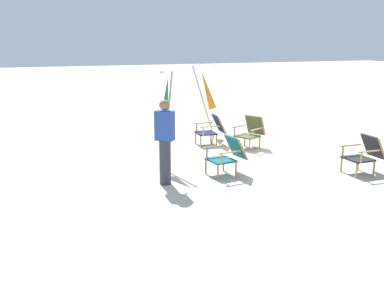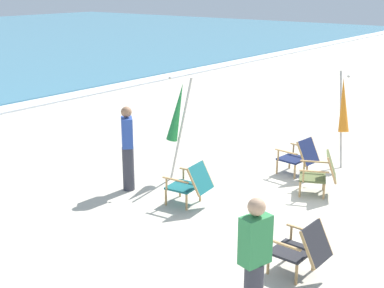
{
  "view_description": "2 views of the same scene",
  "coord_description": "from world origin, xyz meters",
  "px_view_note": "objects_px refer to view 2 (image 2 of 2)",
  "views": [
    {
      "loc": [
        -9.23,
        5.16,
        2.69
      ],
      "look_at": [
        -0.58,
        1.78,
        0.54
      ],
      "focal_mm": 42.0,
      "sensor_mm": 36.0,
      "label": 1
    },
    {
      "loc": [
        -8.13,
        -4.24,
        3.82
      ],
      "look_at": [
        -0.43,
        1.85,
        0.83
      ],
      "focal_mm": 50.0,
      "sensor_mm": 36.0,
      "label": 2
    }
  ],
  "objects_px": {
    "beach_chair_back_right": "(191,183)",
    "umbrella_furled_green": "(177,113)",
    "beach_chair_back_left": "(300,156)",
    "beach_chair_front_right": "(321,172)",
    "umbrella_furled_orange": "(343,106)",
    "beach_chair_mid_center": "(303,248)",
    "person_by_waterline": "(254,265)",
    "person_near_chairs": "(128,148)"
  },
  "relations": [
    {
      "from": "beach_chair_back_right",
      "to": "beach_chair_back_left",
      "type": "xyz_separation_m",
      "value": [
        2.58,
        -0.78,
        0.0
      ]
    },
    {
      "from": "beach_chair_front_right",
      "to": "person_by_waterline",
      "type": "xyz_separation_m",
      "value": [
        -4.27,
        -1.2,
        0.41
      ]
    },
    {
      "from": "person_near_chairs",
      "to": "beach_chair_back_right",
      "type": "bearing_deg",
      "value": -83.63
    },
    {
      "from": "beach_chair_back_right",
      "to": "beach_chair_back_left",
      "type": "relative_size",
      "value": 1.02
    },
    {
      "from": "beach_chair_front_right",
      "to": "umbrella_furled_green",
      "type": "bearing_deg",
      "value": 111.45
    },
    {
      "from": "beach_chair_front_right",
      "to": "umbrella_furled_orange",
      "type": "bearing_deg",
      "value": 13.28
    },
    {
      "from": "umbrella_furled_green",
      "to": "person_by_waterline",
      "type": "height_order",
      "value": "umbrella_furled_green"
    },
    {
      "from": "umbrella_furled_orange",
      "to": "umbrella_furled_green",
      "type": "distance_m",
      "value": 3.61
    },
    {
      "from": "umbrella_furled_green",
      "to": "person_by_waterline",
      "type": "bearing_deg",
      "value": -130.44
    },
    {
      "from": "beach_chair_back_right",
      "to": "beach_chair_front_right",
      "type": "height_order",
      "value": "beach_chair_front_right"
    },
    {
      "from": "umbrella_furled_green",
      "to": "person_by_waterline",
      "type": "relative_size",
      "value": 1.28
    },
    {
      "from": "beach_chair_front_right",
      "to": "person_by_waterline",
      "type": "relative_size",
      "value": 0.53
    },
    {
      "from": "person_near_chairs",
      "to": "person_by_waterline",
      "type": "bearing_deg",
      "value": -117.97
    },
    {
      "from": "person_by_waterline",
      "to": "person_near_chairs",
      "type": "bearing_deg",
      "value": 62.03
    },
    {
      "from": "beach_chair_mid_center",
      "to": "person_by_waterline",
      "type": "distance_m",
      "value": 1.47
    },
    {
      "from": "beach_chair_front_right",
      "to": "beach_chair_back_left",
      "type": "height_order",
      "value": "beach_chair_front_right"
    },
    {
      "from": "beach_chair_back_left",
      "to": "person_by_waterline",
      "type": "bearing_deg",
      "value": -158.07
    },
    {
      "from": "beach_chair_back_right",
      "to": "beach_chair_front_right",
      "type": "relative_size",
      "value": 0.95
    },
    {
      "from": "person_by_waterline",
      "to": "beach_chair_back_left",
      "type": "bearing_deg",
      "value": 21.93
    },
    {
      "from": "beach_chair_mid_center",
      "to": "umbrella_furled_green",
      "type": "height_order",
      "value": "umbrella_furled_green"
    },
    {
      "from": "beach_chair_back_left",
      "to": "person_by_waterline",
      "type": "height_order",
      "value": "person_by_waterline"
    },
    {
      "from": "beach_chair_front_right",
      "to": "beach_chair_mid_center",
      "type": "relative_size",
      "value": 1.08
    },
    {
      "from": "beach_chair_back_right",
      "to": "beach_chair_mid_center",
      "type": "height_order",
      "value": "beach_chair_mid_center"
    },
    {
      "from": "beach_chair_back_right",
      "to": "beach_chair_back_left",
      "type": "height_order",
      "value": "beach_chair_back_left"
    },
    {
      "from": "beach_chair_mid_center",
      "to": "person_by_waterline",
      "type": "xyz_separation_m",
      "value": [
        -1.41,
        -0.11,
        0.41
      ]
    },
    {
      "from": "beach_chair_back_right",
      "to": "umbrella_furled_orange",
      "type": "distance_m",
      "value": 4.03
    },
    {
      "from": "beach_chair_back_right",
      "to": "beach_chair_mid_center",
      "type": "bearing_deg",
      "value": -109.84
    },
    {
      "from": "beach_chair_front_right",
      "to": "person_near_chairs",
      "type": "relative_size",
      "value": 0.53
    },
    {
      "from": "umbrella_furled_orange",
      "to": "beach_chair_back_right",
      "type": "bearing_deg",
      "value": 163.17
    },
    {
      "from": "beach_chair_back_right",
      "to": "umbrella_furled_green",
      "type": "bearing_deg",
      "value": 49.71
    },
    {
      "from": "umbrella_furled_green",
      "to": "person_near_chairs",
      "type": "distance_m",
      "value": 1.21
    },
    {
      "from": "umbrella_furled_green",
      "to": "person_near_chairs",
      "type": "height_order",
      "value": "umbrella_furled_green"
    },
    {
      "from": "umbrella_furled_green",
      "to": "person_by_waterline",
      "type": "xyz_separation_m",
      "value": [
        -3.25,
        -3.81,
        -0.53
      ]
    },
    {
      "from": "umbrella_furled_orange",
      "to": "umbrella_furled_green",
      "type": "height_order",
      "value": "umbrella_furled_green"
    },
    {
      "from": "beach_chair_back_right",
      "to": "person_near_chairs",
      "type": "distance_m",
      "value": 1.46
    },
    {
      "from": "umbrella_furled_green",
      "to": "beach_chair_mid_center",
      "type": "bearing_deg",
      "value": -116.42
    },
    {
      "from": "beach_chair_back_left",
      "to": "beach_chair_front_right",
      "type": "bearing_deg",
      "value": -130.47
    },
    {
      "from": "umbrella_furled_orange",
      "to": "person_by_waterline",
      "type": "bearing_deg",
      "value": -165.04
    },
    {
      "from": "person_near_chairs",
      "to": "beach_chair_back_left",
      "type": "bearing_deg",
      "value": -38.55
    },
    {
      "from": "beach_chair_front_right",
      "to": "beach_chair_mid_center",
      "type": "bearing_deg",
      "value": -159.15
    },
    {
      "from": "umbrella_furled_green",
      "to": "person_by_waterline",
      "type": "distance_m",
      "value": 5.03
    },
    {
      "from": "beach_chair_mid_center",
      "to": "umbrella_furled_orange",
      "type": "height_order",
      "value": "umbrella_furled_orange"
    }
  ]
}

